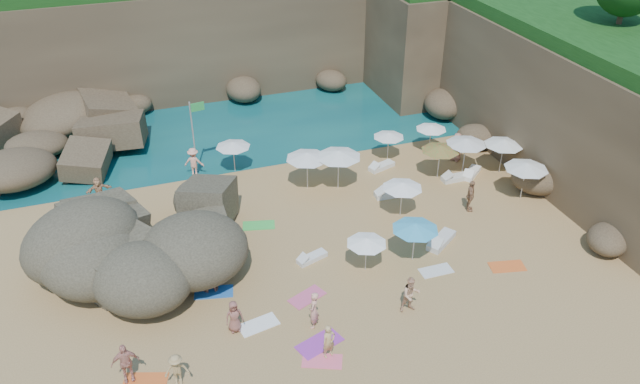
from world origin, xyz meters
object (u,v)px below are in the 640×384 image
object	(u,v)px
parasol_1	(307,156)
person_stand_2	(194,162)
parasol_0	(233,144)
parasol_2	(431,127)
flag_pole	(195,127)
lounger_0	(391,194)
person_stand_1	(207,274)
person_stand_5	(99,190)
person_stand_3	(470,196)
rock_outcrop	(171,259)
person_stand_4	(456,147)
person_stand_6	(314,310)

from	to	relation	value
parasol_1	person_stand_2	xyz separation A→B (m)	(-5.98, 3.71, -1.26)
parasol_0	parasol_2	world-z (taller)	parasol_0
flag_pole	person_stand_2	bearing A→B (deg)	-126.03
lounger_0	person_stand_1	distance (m)	12.44
person_stand_1	parasol_1	bearing A→B (deg)	-130.40
flag_pole	lounger_0	world-z (taller)	flag_pole
flag_pole	person_stand_5	bearing A→B (deg)	-163.83
person_stand_1	person_stand_3	distance (m)	15.03
flag_pole	person_stand_3	world-z (taller)	flag_pole
parasol_1	rock_outcrop	bearing A→B (deg)	-153.69
parasol_0	person_stand_3	size ratio (longest dim) A/B	1.14
rock_outcrop	person_stand_4	distance (m)	18.97
rock_outcrop	parasol_0	size ratio (longest dim) A/B	4.24
person_stand_3	person_stand_4	size ratio (longest dim) A/B	1.00
parasol_1	person_stand_5	xyz separation A→B (m)	(-11.54, 2.48, -1.39)
parasol_0	parasol_2	xyz separation A→B (m)	(12.53, -1.56, -0.12)
parasol_2	person_stand_1	size ratio (longest dim) A/B	1.04
rock_outcrop	lounger_0	bearing A→B (deg)	7.99
person_stand_3	person_stand_6	xyz separation A→B (m)	(-11.04, -5.78, -0.03)
person_stand_1	person_stand_5	xyz separation A→B (m)	(-4.35, 9.62, -0.18)
rock_outcrop	parasol_1	world-z (taller)	parasol_1
parasol_0	parasol_1	size ratio (longest dim) A/B	0.85
parasol_0	parasol_1	distance (m)	4.95
rock_outcrop	person_stand_2	xyz separation A→B (m)	(2.53, 7.92, 0.91)
flag_pole	parasol_2	world-z (taller)	flag_pole
rock_outcrop	person_stand_2	size ratio (longest dim) A/B	4.94
parasol_1	parasol_2	size ratio (longest dim) A/B	1.26
lounger_0	person_stand_2	size ratio (longest dim) A/B	1.07
rock_outcrop	lounger_0	distance (m)	12.93
parasol_2	person_stand_6	distance (m)	17.75
parasol_0	person_stand_1	bearing A→B (deg)	-108.89
parasol_2	person_stand_1	distance (m)	18.48
rock_outcrop	parasol_2	world-z (taller)	parasol_2
person_stand_6	person_stand_4	bearing A→B (deg)	161.13
person_stand_3	person_stand_6	distance (m)	12.46
rock_outcrop	person_stand_3	size ratio (longest dim) A/B	4.81
person_stand_2	lounger_0	bearing A→B (deg)	170.86
person_stand_2	person_stand_4	xyz separation A→B (m)	(15.90, -3.52, 0.03)
parasol_2	person_stand_2	size ratio (longest dim) A/B	1.09
person_stand_3	person_stand_2	bearing A→B (deg)	86.74
person_stand_2	person_stand_5	bearing A→B (deg)	34.11
person_stand_2	flag_pole	bearing A→B (deg)	-104.40
flag_pole	person_stand_4	size ratio (longest dim) A/B	2.45
person_stand_1	parasol_2	bearing A→B (deg)	-146.13
person_stand_3	lounger_0	bearing A→B (deg)	80.68
parasol_1	person_stand_5	distance (m)	11.88
flag_pole	lounger_0	distance (m)	12.23
parasol_1	parasol_0	bearing A→B (deg)	136.58
parasol_1	lounger_0	xyz separation A→B (m)	(4.29, -2.41, -2.02)
rock_outcrop	person_stand_1	bearing A→B (deg)	-65.72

